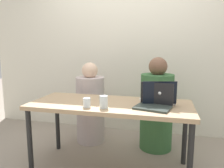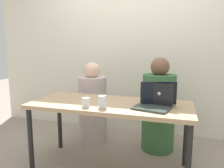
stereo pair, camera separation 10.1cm
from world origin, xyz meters
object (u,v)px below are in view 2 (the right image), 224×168
object	(u,v)px
laptop_front_right	(153,103)
water_glass_left	(86,103)
person_on_right	(158,109)
laptop_back_right	(158,99)
person_on_left	(93,107)
water_glass_center	(102,103)

from	to	relation	value
laptop_front_right	water_glass_left	world-z (taller)	laptop_front_right
person_on_right	laptop_back_right	bearing A→B (deg)	99.76
water_glass_left	laptop_back_right	bearing A→B (deg)	25.27
person_on_left	water_glass_left	distance (m)	0.89
laptop_back_right	person_on_right	bearing A→B (deg)	-100.33
person_on_left	person_on_right	distance (m)	0.86
laptop_front_right	water_glass_left	distance (m)	0.62
laptop_back_right	laptop_front_right	size ratio (longest dim) A/B	1.03
water_glass_center	laptop_back_right	bearing A→B (deg)	31.48
laptop_back_right	water_glass_center	size ratio (longest dim) A/B	3.24
laptop_back_right	laptop_front_right	xyz separation A→B (m)	(-0.03, -0.16, -0.00)
laptop_back_right	water_glass_left	world-z (taller)	laptop_back_right
person_on_right	water_glass_center	world-z (taller)	person_on_right
water_glass_center	person_on_right	bearing A→B (deg)	61.04
laptop_front_right	person_on_left	bearing A→B (deg)	155.55
laptop_back_right	laptop_front_right	distance (m)	0.16
person_on_right	laptop_front_right	bearing A→B (deg)	96.73
person_on_right	laptop_back_right	world-z (taller)	person_on_right
water_glass_left	person_on_right	bearing A→B (deg)	53.34
laptop_front_right	water_glass_left	size ratio (longest dim) A/B	4.16
laptop_back_right	water_glass_center	bearing A→B (deg)	17.99
laptop_back_right	water_glass_left	bearing A→B (deg)	11.78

